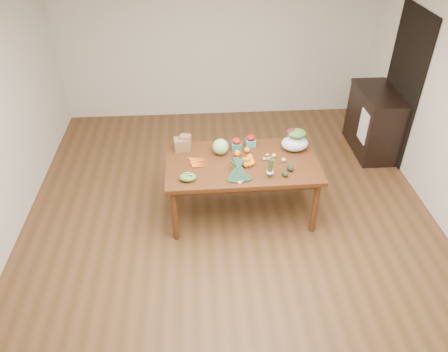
{
  "coord_description": "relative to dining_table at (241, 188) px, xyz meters",
  "views": [
    {
      "loc": [
        -0.35,
        -3.8,
        3.56
      ],
      "look_at": [
        -0.09,
        0.0,
        0.81
      ],
      "focal_mm": 35.0,
      "sensor_mm": 36.0,
      "label": 1
    }
  ],
  "objects": [
    {
      "name": "potato_b",
      "position": [
        0.32,
        0.0,
        0.4
      ],
      "size": [
        0.06,
        0.05,
        0.05
      ],
      "primitive_type": "ellipsoid",
      "color": "tan",
      "rests_on": "dining_table"
    },
    {
      "name": "asparagus_bundle",
      "position": [
        0.27,
        -0.32,
        0.5
      ],
      "size": [
        0.08,
        0.12,
        0.26
      ],
      "primitive_type": null,
      "rotation": [
        0.15,
        0.0,
        0.01
      ],
      "color": "#4D6C31",
      "rests_on": "dining_table"
    },
    {
      "name": "orange_a",
      "position": [
        -0.05,
        0.12,
        0.41
      ],
      "size": [
        0.08,
        0.08,
        0.08
      ],
      "primitive_type": "sphere",
      "color": "orange",
      "rests_on": "dining_table"
    },
    {
      "name": "potato_c",
      "position": [
        0.38,
        0.07,
        0.4
      ],
      "size": [
        0.06,
        0.05,
        0.05
      ],
      "primitive_type": "ellipsoid",
      "color": "tan",
      "rests_on": "dining_table"
    },
    {
      "name": "kale_bunch",
      "position": [
        -0.07,
        -0.31,
        0.45
      ],
      "size": [
        0.33,
        0.4,
        0.16
      ],
      "primitive_type": null,
      "rotation": [
        0.0,
        0.0,
        0.01
      ],
      "color": "black",
      "rests_on": "dining_table"
    },
    {
      "name": "avocado_b",
      "position": [
        0.51,
        -0.21,
        0.41
      ],
      "size": [
        0.1,
        0.12,
        0.07
      ],
      "primitive_type": "ellipsoid",
      "rotation": [
        0.0,
        0.0,
        0.3
      ],
      "color": "black",
      "rests_on": "dining_table"
    },
    {
      "name": "potato_e",
      "position": [
        0.48,
        -0.03,
        0.4
      ],
      "size": [
        0.06,
        0.05,
        0.05
      ],
      "primitive_type": "ellipsoid",
      "color": "tan",
      "rests_on": "dining_table"
    },
    {
      "name": "floor",
      "position": [
        -0.14,
        -0.34,
        -0.38
      ],
      "size": [
        6.0,
        6.0,
        0.0
      ],
      "primitive_type": "plane",
      "color": "brown",
      "rests_on": "ground"
    },
    {
      "name": "strawberry_basket_b",
      "position": [
        0.14,
        0.36,
        0.43
      ],
      "size": [
        0.12,
        0.12,
        0.11
      ],
      "primitive_type": null,
      "rotation": [
        0.0,
        0.0,
        0.01
      ],
      "color": "#B7160C",
      "rests_on": "dining_table"
    },
    {
      "name": "cabbage",
      "position": [
        -0.24,
        0.19,
        0.47
      ],
      "size": [
        0.19,
        0.19,
        0.19
      ],
      "primitive_type": "sphere",
      "color": "#98C572",
      "rests_on": "dining_table"
    },
    {
      "name": "orange_b",
      "position": [
        0.07,
        0.19,
        0.41
      ],
      "size": [
        0.07,
        0.07,
        0.07
      ],
      "primitive_type": "sphere",
      "color": "orange",
      "rests_on": "dining_table"
    },
    {
      "name": "potato_d",
      "position": [
        0.3,
        0.1,
        0.39
      ],
      "size": [
        0.04,
        0.04,
        0.04
      ],
      "primitive_type": "ellipsoid",
      "color": "#D9B97D",
      "rests_on": "dining_table"
    },
    {
      "name": "snap_pea_bag",
      "position": [
        -0.63,
        -0.32,
        0.42
      ],
      "size": [
        0.18,
        0.14,
        0.08
      ],
      "primitive_type": "ellipsoid",
      "color": "#68A939",
      "rests_on": "dining_table"
    },
    {
      "name": "dining_table",
      "position": [
        0.0,
        0.0,
        0.0
      ],
      "size": [
        1.77,
        1.0,
        0.75
      ],
      "primitive_type": "cube",
      "rotation": [
        0.0,
        0.0,
        0.01
      ],
      "color": "#4F2B12",
      "rests_on": "floor"
    },
    {
      "name": "potato_a",
      "position": [
        0.26,
        0.01,
        0.4
      ],
      "size": [
        0.05,
        0.04,
        0.04
      ],
      "primitive_type": "ellipsoid",
      "color": "tan",
      "rests_on": "dining_table"
    },
    {
      "name": "avocado_a",
      "position": [
        0.44,
        -0.31,
        0.41
      ],
      "size": [
        0.09,
        0.11,
        0.06
      ],
      "primitive_type": "ellipsoid",
      "rotation": [
        0.0,
        0.0,
        0.3
      ],
      "color": "black",
      "rests_on": "dining_table"
    },
    {
      "name": "paper_bag",
      "position": [
        -0.69,
        0.32,
        0.46
      ],
      "size": [
        0.25,
        0.21,
        0.18
      ],
      "primitive_type": null,
      "rotation": [
        0.0,
        0.0,
        0.01
      ],
      "color": "brown",
      "rests_on": "dining_table"
    },
    {
      "name": "mandarin_cluster",
      "position": [
        0.05,
        -0.05,
        0.42
      ],
      "size": [
        0.18,
        0.18,
        0.1
      ],
      "primitive_type": null,
      "rotation": [
        0.0,
        0.0,
        0.01
      ],
      "color": "orange",
      "rests_on": "dining_table"
    },
    {
      "name": "strawberry_basket_a",
      "position": [
        -0.04,
        0.3,
        0.43
      ],
      "size": [
        0.12,
        0.12,
        0.11
      ],
      "primitive_type": null,
      "rotation": [
        0.0,
        0.0,
        0.01
      ],
      "color": "red",
      "rests_on": "dining_table"
    },
    {
      "name": "carrots",
      "position": [
        -0.49,
        0.0,
        0.39
      ],
      "size": [
        0.22,
        0.22,
        0.03
      ],
      "primitive_type": null,
      "rotation": [
        0.0,
        0.0,
        0.01
      ],
      "color": "#F45B14",
      "rests_on": "dining_table"
    },
    {
      "name": "salad_bag",
      "position": [
        0.65,
        0.21,
        0.5
      ],
      "size": [
        0.32,
        0.24,
        0.25
      ],
      "primitive_type": null,
      "rotation": [
        0.0,
        0.0,
        0.01
      ],
      "color": "silver",
      "rests_on": "dining_table"
    },
    {
      "name": "cabinet",
      "position": [
        2.08,
        1.32,
        0.1
      ],
      "size": [
        0.52,
        1.02,
        0.94
      ],
      "primitive_type": "cube",
      "color": "black",
      "rests_on": "floor"
    },
    {
      "name": "room_walls",
      "position": [
        -0.14,
        -0.34,
        0.97
      ],
      "size": [
        5.02,
        6.02,
        2.7
      ],
      "color": "beige",
      "rests_on": "floor"
    },
    {
      "name": "doorway_dark",
      "position": [
        2.34,
        1.26,
        0.68
      ],
      "size": [
        0.02,
        1.0,
        2.1
      ],
      "primitive_type": "cube",
      "color": "black",
      "rests_on": "floor"
    },
    {
      "name": "dish_towel",
      "position": [
        1.82,
        1.06,
        0.18
      ],
      "size": [
        0.02,
        0.28,
        0.45
      ],
      "primitive_type": "cube",
      "color": "white",
      "rests_on": "cabinet"
    },
    {
      "name": "orange_c",
      "position": [
        0.09,
        0.03,
        0.41
      ],
      "size": [
        0.08,
        0.08,
        0.08
      ],
      "primitive_type": "sphere",
      "color": "orange",
      "rests_on": "dining_table"
    }
  ]
}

